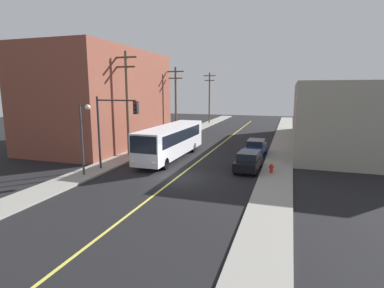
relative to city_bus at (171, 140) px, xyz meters
name	(u,v)px	position (x,y,z in m)	size (l,w,h in m)	color
ground_plane	(177,177)	(2.92, -6.18, -1.82)	(120.00, 120.00, 0.00)	black
sidewalk_left	(149,148)	(-4.33, 3.82, -1.74)	(2.50, 90.00, 0.15)	gray
sidewalk_right	(280,156)	(10.17, 3.82, -1.74)	(2.50, 90.00, 0.15)	gray
lane_stripe_center	(220,145)	(2.92, 8.82, -1.81)	(0.16, 60.00, 0.01)	#D8CC4C
building_left_brick	(103,99)	(-10.58, 4.43, 3.79)	(10.00, 18.65, 11.21)	brown
building_right_warehouse	(347,115)	(17.41, 13.15, 1.90)	(12.00, 27.31, 7.44)	gray
city_bus	(171,140)	(0.00, 0.00, 0.00)	(2.65, 12.18, 3.20)	silver
parked_car_black	(249,161)	(7.86, -2.43, -0.98)	(1.96, 4.46, 1.62)	black
parked_car_blue	(256,147)	(7.75, 3.94, -0.98)	(1.89, 4.44, 1.62)	navy
utility_pole_near	(127,99)	(-4.57, -0.29, 3.95)	(2.40, 0.28, 10.23)	brown
utility_pole_mid	(176,99)	(-4.28, 12.49, 3.61)	(2.40, 0.28, 9.57)	brown
utility_pole_far	(209,95)	(-4.52, 31.77, 3.73)	(2.40, 0.28, 9.81)	brown
traffic_signal_left_corner	(114,120)	(-2.50, -6.05, 2.49)	(3.75, 0.48, 6.00)	#2D2D33
street_lamp_left	(84,129)	(-3.91, -8.13, 1.92)	(0.98, 0.40, 5.50)	#38383D
fire_hydrant	(271,167)	(9.77, -3.08, -1.23)	(0.44, 0.26, 0.84)	red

